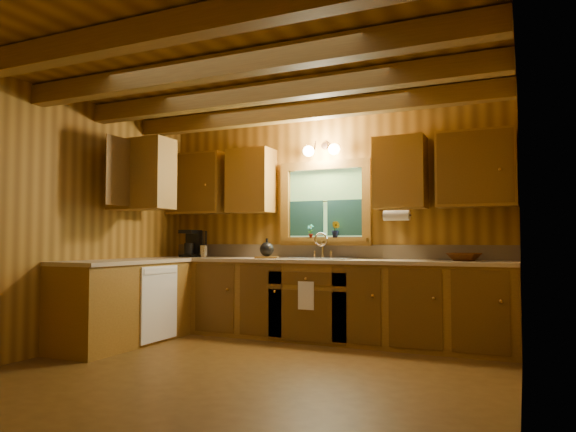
# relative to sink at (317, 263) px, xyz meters

# --- Properties ---
(room) EXTENTS (4.20, 4.20, 4.20)m
(room) POSITION_rel_sink_xyz_m (0.00, -1.60, 0.44)
(room) COLOR #513613
(room) RESTS_ON ground
(ceiling_beams) EXTENTS (4.20, 2.54, 0.18)m
(ceiling_beams) POSITION_rel_sink_xyz_m (0.00, -1.60, 1.63)
(ceiling_beams) COLOR brown
(ceiling_beams) RESTS_ON room
(base_cabinets) EXTENTS (4.20, 2.22, 0.86)m
(base_cabinets) POSITION_rel_sink_xyz_m (-0.49, -0.32, -0.43)
(base_cabinets) COLOR brown
(base_cabinets) RESTS_ON ground
(countertop) EXTENTS (4.20, 2.24, 0.04)m
(countertop) POSITION_rel_sink_xyz_m (-0.48, -0.31, 0.02)
(countertop) COLOR tan
(countertop) RESTS_ON base_cabinets
(backsplash) EXTENTS (4.20, 0.02, 0.16)m
(backsplash) POSITION_rel_sink_xyz_m (0.00, 0.28, 0.12)
(backsplash) COLOR tan
(backsplash) RESTS_ON room
(dishwasher_panel) EXTENTS (0.02, 0.60, 0.80)m
(dishwasher_panel) POSITION_rel_sink_xyz_m (-1.47, -0.92, -0.43)
(dishwasher_panel) COLOR white
(dishwasher_panel) RESTS_ON base_cabinets
(upper_cabinets) EXTENTS (4.19, 1.77, 0.78)m
(upper_cabinets) POSITION_rel_sink_xyz_m (-0.56, -0.18, 0.98)
(upper_cabinets) COLOR brown
(upper_cabinets) RESTS_ON room
(window) EXTENTS (1.12, 0.08, 1.00)m
(window) POSITION_rel_sink_xyz_m (0.00, 0.26, 0.67)
(window) COLOR brown
(window) RESTS_ON room
(window_sill) EXTENTS (1.06, 0.14, 0.04)m
(window_sill) POSITION_rel_sink_xyz_m (0.00, 0.22, 0.26)
(window_sill) COLOR brown
(window_sill) RESTS_ON room
(wall_sconce) EXTENTS (0.45, 0.21, 0.17)m
(wall_sconce) POSITION_rel_sink_xyz_m (0.00, 0.14, 1.31)
(wall_sconce) COLOR black
(wall_sconce) RESTS_ON room
(paper_towel_roll) EXTENTS (0.27, 0.11, 0.11)m
(paper_towel_roll) POSITION_rel_sink_xyz_m (0.92, -0.07, 0.51)
(paper_towel_roll) COLOR white
(paper_towel_roll) RESTS_ON upper_cabinets
(dish_towel) EXTENTS (0.18, 0.01, 0.30)m
(dish_towel) POSITION_rel_sink_xyz_m (0.00, -0.34, -0.34)
(dish_towel) COLOR white
(dish_towel) RESTS_ON base_cabinets
(sink) EXTENTS (0.82, 0.48, 0.43)m
(sink) POSITION_rel_sink_xyz_m (0.00, 0.00, 0.00)
(sink) COLOR silver
(sink) RESTS_ON countertop
(coffee_maker) EXTENTS (0.19, 0.25, 0.34)m
(coffee_maker) POSITION_rel_sink_xyz_m (-1.73, 0.04, 0.21)
(coffee_maker) COLOR black
(coffee_maker) RESTS_ON countertop
(utensil_crock) EXTENTS (0.12, 0.12, 0.34)m
(utensil_crock) POSITION_rel_sink_xyz_m (-1.56, 0.07, 0.13)
(utensil_crock) COLOR silver
(utensil_crock) RESTS_ON countertop
(cutting_board) EXTENTS (0.31, 0.27, 0.02)m
(cutting_board) POSITION_rel_sink_xyz_m (-0.60, -0.08, 0.06)
(cutting_board) COLOR #563912
(cutting_board) RESTS_ON countertop
(teakettle) EXTENTS (0.17, 0.17, 0.21)m
(teakettle) POSITION_rel_sink_xyz_m (-0.60, -0.08, 0.15)
(teakettle) COLOR black
(teakettle) RESTS_ON cutting_board
(wicker_basket) EXTENTS (0.39, 0.39, 0.08)m
(wicker_basket) POSITION_rel_sink_xyz_m (1.58, 0.02, 0.09)
(wicker_basket) COLOR #48230C
(wicker_basket) RESTS_ON countertop
(potted_plant_left) EXTENTS (0.09, 0.06, 0.16)m
(potted_plant_left) POSITION_rel_sink_xyz_m (-0.16, 0.19, 0.36)
(potted_plant_left) COLOR #563912
(potted_plant_left) RESTS_ON window_sill
(potted_plant_right) EXTENTS (0.13, 0.12, 0.19)m
(potted_plant_right) POSITION_rel_sink_xyz_m (0.15, 0.21, 0.38)
(potted_plant_right) COLOR #563912
(potted_plant_right) RESTS_ON window_sill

